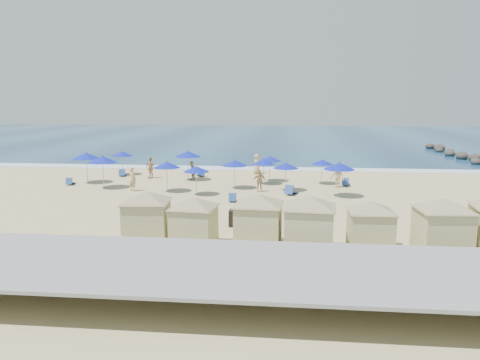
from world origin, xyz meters
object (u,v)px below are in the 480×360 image
object	(u,v)px
cabana_0	(146,211)
umbrella_7	(264,162)
cabana_4	(371,220)
beachgoer_4	(257,164)
umbrella_6	(196,169)
cabana_2	(258,214)
cabana_1	(194,216)
umbrella_10	(322,162)
umbrella_4	(188,154)
umbrella_0	(86,156)
umbrella_2	(122,154)
beachgoer_0	(132,179)
cabana_5	(443,220)
cabana_3	(309,217)
umbrella_3	(167,165)
beachgoer_5	(150,168)
beachgoer_1	(191,170)
rock_jetty	(466,157)
beachgoer_3	(337,176)
umbrella_1	(102,159)
umbrella_9	(270,159)
trash_bin	(237,218)
umbrella_5	(235,163)
umbrella_11	(339,166)
umbrella_8	(286,166)

from	to	relation	value
cabana_0	umbrella_7	distance (m)	17.04
cabana_4	beachgoer_4	distance (m)	23.03
umbrella_6	cabana_2	bearing A→B (deg)	-65.91
cabana_1	umbrella_10	distance (m)	18.72
umbrella_4	cabana_1	bearing A→B (deg)	-76.96
cabana_2	umbrella_10	bearing A→B (deg)	76.69
umbrella_7	umbrella_10	xyz separation A→B (m)	(4.70, 0.58, -0.03)
cabana_2	umbrella_0	xyz separation A→B (m)	(-15.12, 15.62, 0.67)
cabana_4	umbrella_2	bearing A→B (deg)	132.88
umbrella_10	beachgoer_0	bearing A→B (deg)	-162.73
cabana_1	cabana_5	xyz separation A→B (m)	(11.01, -0.12, 0.14)
cabana_3	umbrella_3	bearing A→B (deg)	126.90
cabana_0	umbrella_4	distance (m)	17.73
cabana_2	beachgoer_5	bearing A→B (deg)	119.97
cabana_0	beachgoer_1	size ratio (longest dim) A/B	2.78
umbrella_7	beachgoer_1	world-z (taller)	umbrella_7
beachgoer_1	rock_jetty	bearing A→B (deg)	134.51
cabana_5	umbrella_10	world-z (taller)	cabana_5
rock_jetty	cabana_4	world-z (taller)	cabana_4
beachgoer_3	beachgoer_5	size ratio (longest dim) A/B	1.00
umbrella_1	cabana_2	bearing A→B (deg)	-46.34
umbrella_10	beachgoer_4	size ratio (longest dim) A/B	1.12
cabana_3	umbrella_2	bearing A→B (deg)	127.86
beachgoer_4	umbrella_3	bearing A→B (deg)	143.24
umbrella_0	umbrella_9	bearing A→B (deg)	8.99
trash_bin	umbrella_2	world-z (taller)	umbrella_2
umbrella_0	beachgoer_1	size ratio (longest dim) A/B	1.66
umbrella_0	beachgoer_5	bearing A→B (deg)	32.48
umbrella_6	beachgoer_0	xyz separation A→B (m)	(-5.07, 1.00, -0.99)
umbrella_9	umbrella_10	xyz separation A→B (m)	(4.28, -0.86, -0.11)
umbrella_1	umbrella_5	world-z (taller)	umbrella_1
trash_bin	umbrella_3	world-z (taller)	umbrella_3
umbrella_3	umbrella_4	xyz separation A→B (m)	(0.47, 5.12, 0.23)
beachgoer_0	beachgoer_5	xyz separation A→B (m)	(-0.37, 5.81, 0.04)
cabana_3	beachgoer_3	size ratio (longest dim) A/B	2.43
rock_jetty	beachgoer_0	size ratio (longest dim) A/B	14.84
cabana_2	beachgoer_4	world-z (taller)	cabana_2
beachgoer_5	umbrella_7	bearing A→B (deg)	20.26
umbrella_10	cabana_0	bearing A→B (deg)	-118.94
cabana_5	umbrella_3	size ratio (longest dim) A/B	1.92
trash_bin	umbrella_11	size ratio (longest dim) A/B	0.35
beachgoer_5	umbrella_2	bearing A→B (deg)	-176.23
umbrella_5	umbrella_8	xyz separation A→B (m)	(3.91, -0.53, -0.08)
cabana_0	beachgoer_5	distance (m)	19.08
cabana_0	cabana_1	size ratio (longest dim) A/B	1.07
umbrella_0	beachgoer_3	world-z (taller)	umbrella_0
umbrella_4	beachgoer_3	size ratio (longest dim) A/B	1.39
umbrella_10	umbrella_9	bearing A→B (deg)	168.61
cabana_4	umbrella_5	world-z (taller)	cabana_4
beachgoer_4	cabana_2	bearing A→B (deg)	-179.54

